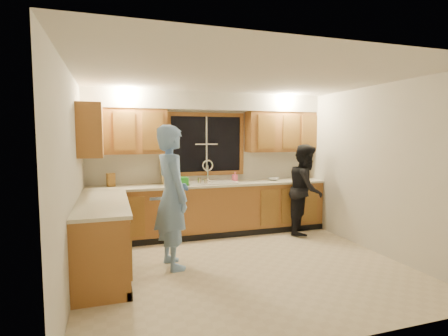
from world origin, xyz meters
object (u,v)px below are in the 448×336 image
at_px(dishwasher, 163,215).
at_px(bowl, 273,179).
at_px(man, 172,197).
at_px(knife_block, 111,180).
at_px(soap_bottle, 235,176).
at_px(woman, 306,189).
at_px(stove, 101,252).
at_px(dish_crate, 179,181).
at_px(sink, 211,186).

distance_m(dishwasher, bowl, 2.13).
height_order(man, bowl, man).
height_order(knife_block, soap_bottle, knife_block).
distance_m(woman, bowl, 0.64).
xyz_separation_m(stove, dish_crate, (1.21, 1.74, 0.53)).
bearing_deg(soap_bottle, knife_block, -179.15).
xyz_separation_m(sink, dish_crate, (-0.59, -0.09, 0.12)).
bearing_deg(dish_crate, man, -104.73).
bearing_deg(man, soap_bottle, -53.30).
distance_m(stove, dish_crate, 2.19).
bearing_deg(dishwasher, sink, 0.99).
height_order(stove, dish_crate, dish_crate).
distance_m(man, dish_crate, 1.28).
relative_size(sink, bowl, 4.00).
distance_m(sink, knife_block, 1.69).
height_order(man, knife_block, man).
height_order(man, dish_crate, man).
bearing_deg(bowl, soap_bottle, 166.91).
bearing_deg(bowl, sink, 179.55).
xyz_separation_m(stove, man, (0.89, 0.50, 0.50)).
xyz_separation_m(soap_bottle, bowl, (0.70, -0.16, -0.06)).
bearing_deg(man, dish_crate, -24.24).
bearing_deg(stove, woman, 21.72).
bearing_deg(stove, man, 29.22).
xyz_separation_m(man, dish_crate, (0.33, 1.24, 0.04)).
height_order(dishwasher, dish_crate, dish_crate).
bearing_deg(bowl, woman, -45.55).
bearing_deg(soap_bottle, dish_crate, -167.63).
xyz_separation_m(dishwasher, knife_block, (-0.83, 0.14, 0.62)).
relative_size(sink, man, 0.45).
bearing_deg(dish_crate, woman, -9.35).
relative_size(sink, woman, 0.54).
bearing_deg(woman, dish_crate, 119.83).
xyz_separation_m(man, bowl, (2.12, 1.32, 0.00)).
bearing_deg(stove, bowl, 31.12).
relative_size(dish_crate, soap_bottle, 1.64).
distance_m(stove, man, 1.13).
bearing_deg(woman, dishwasher, 119.19).
bearing_deg(knife_block, sink, -21.77).
bearing_deg(stove, knife_block, 86.38).
relative_size(woman, dish_crate, 5.79).
bearing_deg(dish_crate, sink, 8.44).
height_order(stove, soap_bottle, soap_bottle).
bearing_deg(dishwasher, soap_bottle, 7.03).
xyz_separation_m(dish_crate, bowl, (1.79, 0.08, -0.04)).
height_order(dishwasher, bowl, bowl).
xyz_separation_m(woman, bowl, (-0.44, 0.44, 0.14)).
relative_size(stove, woman, 0.56).
bearing_deg(sink, stove, -134.61).
xyz_separation_m(knife_block, dish_crate, (1.09, -0.21, -0.05)).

